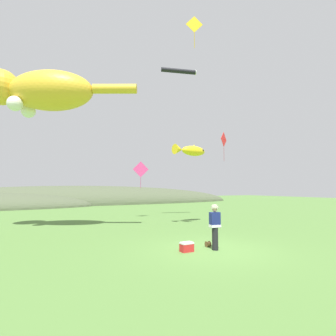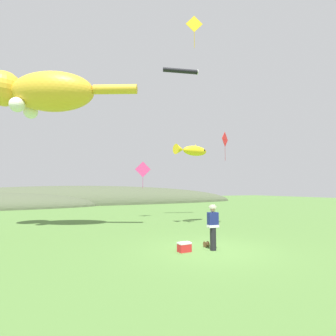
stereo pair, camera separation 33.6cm
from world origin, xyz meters
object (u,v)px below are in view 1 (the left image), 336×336
(picnic_cooler, at_px, (187,247))
(kite_fish_windsock, at_px, (190,151))
(kite_diamond_pink, at_px, (141,170))
(kite_giant_cat, at_px, (41,91))
(festival_attendant, at_px, (215,226))
(kite_tube_streamer, at_px, (179,71))
(kite_spool, at_px, (208,244))
(kite_diamond_gold, at_px, (194,25))
(kite_diamond_red, at_px, (224,140))

(picnic_cooler, bearing_deg, kite_fish_windsock, 56.99)
(kite_fish_windsock, relative_size, kite_diamond_pink, 1.21)
(kite_giant_cat, distance_m, kite_fish_windsock, 9.97)
(festival_attendant, distance_m, kite_diamond_pink, 12.05)
(picnic_cooler, distance_m, kite_fish_windsock, 9.05)
(festival_attendant, height_order, kite_giant_cat, kite_giant_cat)
(picnic_cooler, height_order, kite_giant_cat, kite_giant_cat)
(kite_tube_streamer, bearing_deg, festival_attendant, -111.48)
(kite_spool, xyz_separation_m, kite_diamond_gold, (1.09, 2.59, 11.38))
(kite_diamond_pink, bearing_deg, kite_giant_cat, -155.56)
(festival_attendant, relative_size, kite_giant_cat, 0.21)
(kite_spool, xyz_separation_m, kite_tube_streamer, (3.68, 8.92, 11.86))
(picnic_cooler, relative_size, kite_diamond_red, 0.27)
(kite_fish_windsock, height_order, kite_tube_streamer, kite_tube_streamer)
(festival_attendant, bearing_deg, kite_tube_streamer, 68.52)
(kite_giant_cat, distance_m, kite_tube_streamer, 10.88)
(festival_attendant, bearing_deg, kite_diamond_red, 47.40)
(festival_attendant, height_order, picnic_cooler, festival_attendant)
(kite_spool, relative_size, kite_giant_cat, 0.03)
(kite_giant_cat, distance_m, kite_diamond_gold, 9.61)
(picnic_cooler, bearing_deg, kite_diamond_gold, 51.56)
(kite_giant_cat, distance_m, kite_diamond_pink, 9.33)
(kite_fish_windsock, relative_size, kite_diamond_red, 1.43)
(kite_tube_streamer, distance_m, kite_diamond_red, 8.03)
(kite_fish_windsock, xyz_separation_m, kite_diamond_red, (1.32, -1.97, 0.53))
(kite_tube_streamer, bearing_deg, kite_diamond_red, -82.84)
(kite_spool, height_order, kite_diamond_gold, kite_diamond_gold)
(kite_fish_windsock, height_order, kite_diamond_pink, kite_fish_windsock)
(kite_diamond_pink, distance_m, kite_diamond_red, 7.70)
(festival_attendant, xyz_separation_m, kite_spool, (0.06, 0.57, -0.83))
(festival_attendant, relative_size, picnic_cooler, 3.56)
(picnic_cooler, xyz_separation_m, kite_diamond_red, (5.48, 4.44, 5.37))
(festival_attendant, xyz_separation_m, kite_diamond_pink, (1.27, 11.60, 3.01))
(festival_attendant, distance_m, kite_diamond_gold, 11.07)
(kite_spool, xyz_separation_m, kite_diamond_red, (4.28, 4.14, 5.43))
(festival_attendant, bearing_deg, kite_spool, 84.32)
(festival_attendant, relative_size, kite_diamond_red, 0.95)
(kite_giant_cat, relative_size, kite_diamond_red, 4.43)
(festival_attendant, relative_size, kite_fish_windsock, 0.66)
(kite_tube_streamer, distance_m, kite_diamond_gold, 6.84)
(festival_attendant, xyz_separation_m, kite_tube_streamer, (3.73, 9.49, 11.03))
(festival_attendant, bearing_deg, kite_diamond_pink, 83.77)
(picnic_cooler, relative_size, kite_diamond_gold, 0.27)
(kite_diamond_pink, relative_size, kite_diamond_red, 1.18)
(kite_diamond_pink, relative_size, kite_diamond_gold, 1.19)
(kite_spool, height_order, kite_diamond_red, kite_diamond_red)
(picnic_cooler, xyz_separation_m, kite_tube_streamer, (4.88, 9.22, 11.80))
(picnic_cooler, relative_size, kite_giant_cat, 0.06)
(kite_diamond_gold, bearing_deg, picnic_cooler, -128.44)
(kite_spool, xyz_separation_m, kite_giant_cat, (-6.40, 7.57, 7.99))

